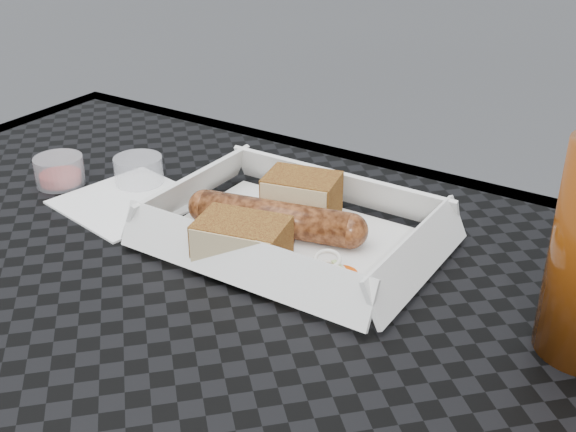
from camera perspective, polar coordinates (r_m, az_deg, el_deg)
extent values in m
cube|color=black|center=(0.58, -16.10, -8.00)|extent=(0.80, 0.80, 0.01)
cube|color=black|center=(0.85, 3.51, 4.21)|extent=(0.80, 0.03, 0.03)
cylinder|color=black|center=(1.19, -12.88, -9.15)|extent=(0.03, 0.03, 0.73)
cube|color=white|center=(0.64, 0.48, -1.87)|extent=(0.22, 0.15, 0.00)
cylinder|color=brown|center=(0.64, -1.00, -0.17)|extent=(0.14, 0.06, 0.03)
sphere|color=brown|center=(0.62, 4.94, -1.17)|extent=(0.03, 0.03, 0.03)
sphere|color=brown|center=(0.67, -6.55, 0.76)|extent=(0.03, 0.03, 0.03)
cube|color=brown|center=(0.67, 1.10, 1.56)|extent=(0.08, 0.06, 0.04)
cube|color=brown|center=(0.60, -3.65, -2.02)|extent=(0.08, 0.06, 0.04)
cylinder|color=#F14F0A|center=(0.59, 3.21, -4.43)|extent=(0.02, 0.02, 0.00)
torus|color=white|center=(0.58, 3.60, -4.86)|extent=(0.02, 0.02, 0.00)
cube|color=#B2D17F|center=(0.59, 4.24, -4.62)|extent=(0.02, 0.02, 0.00)
cube|color=white|center=(0.73, -12.44, 1.13)|extent=(0.14, 0.14, 0.00)
cylinder|color=maroon|center=(0.79, -17.61, 3.43)|extent=(0.05, 0.05, 0.03)
cylinder|color=silver|center=(0.76, -11.71, 3.50)|extent=(0.05, 0.05, 0.03)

